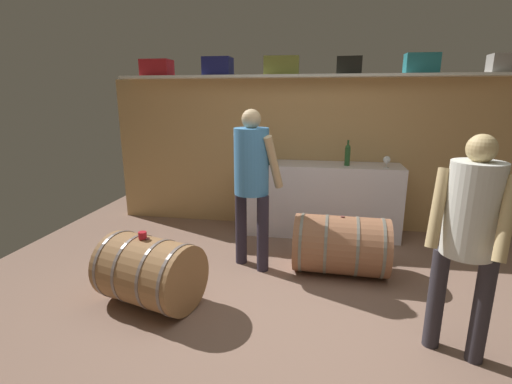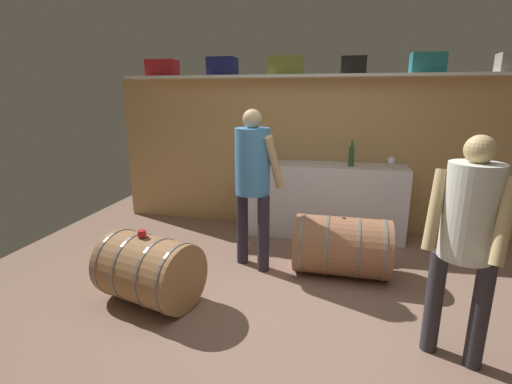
{
  "view_description": "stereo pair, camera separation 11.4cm",
  "coord_description": "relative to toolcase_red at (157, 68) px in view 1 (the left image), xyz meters",
  "views": [
    {
      "loc": [
        0.1,
        -2.61,
        1.73
      ],
      "look_at": [
        -0.46,
        0.64,
        0.88
      ],
      "focal_mm": 26.09,
      "sensor_mm": 36.0,
      "label": 1
    },
    {
      "loc": [
        0.21,
        -2.59,
        1.73
      ],
      "look_at": [
        -0.46,
        0.64,
        0.88
      ],
      "focal_mm": 26.09,
      "sensor_mm": 36.0,
      "label": 2
    }
  ],
  "objects": [
    {
      "name": "wine_bottle_green",
      "position": [
        2.47,
        -0.23,
        -1.04
      ],
      "size": [
        0.06,
        0.06,
        0.31
      ],
      "color": "#265329",
      "rests_on": "work_cabinet"
    },
    {
      "name": "wine_bottle_dark",
      "position": [
        1.53,
        -0.31,
        -1.03
      ],
      "size": [
        0.07,
        0.07,
        0.31
      ],
      "color": "black",
      "rests_on": "work_cabinet"
    },
    {
      "name": "wine_barrel_near",
      "position": [
        0.77,
        -2.13,
        -1.79
      ],
      "size": [
        0.93,
        0.79,
        0.6
      ],
      "rotation": [
        0.0,
        0.0,
        -0.3
      ],
      "color": "#9B6E44",
      "rests_on": "ground"
    },
    {
      "name": "wine_glass",
      "position": [
        2.92,
        -0.28,
        -1.08
      ],
      "size": [
        0.08,
        0.08,
        0.14
      ],
      "color": "white",
      "rests_on": "work_cabinet"
    },
    {
      "name": "work_cabinet",
      "position": [
        2.17,
        -0.17,
        -1.63
      ],
      "size": [
        1.95,
        0.52,
        0.91
      ],
      "primitive_type": "cube",
      "color": "silver",
      "rests_on": "ground"
    },
    {
      "name": "toolcase_olive",
      "position": [
        1.63,
        0.0,
        0.01
      ],
      "size": [
        0.43,
        0.24,
        0.22
      ],
      "primitive_type": "cube",
      "rotation": [
        0.0,
        0.0,
        0.04
      ],
      "color": "olive",
      "rests_on": "high_shelf_board"
    },
    {
      "name": "toolcase_black",
      "position": [
        2.44,
        0.0,
        -0.0
      ],
      "size": [
        0.31,
        0.29,
        0.2
      ],
      "primitive_type": "cube",
      "rotation": [
        0.0,
        0.0,
        -0.07
      ],
      "color": "black",
      "rests_on": "high_shelf_board"
    },
    {
      "name": "toolcase_navy",
      "position": [
        0.82,
        0.0,
        0.01
      ],
      "size": [
        0.35,
        0.29,
        0.22
      ],
      "primitive_type": "cube",
      "rotation": [
        0.0,
        0.0,
        -0.0
      ],
      "color": "navy",
      "rests_on": "high_shelf_board"
    },
    {
      "name": "toolcase_teal",
      "position": [
        3.26,
        0.0,
        0.01
      ],
      "size": [
        0.38,
        0.21,
        0.23
      ],
      "primitive_type": "cube",
      "rotation": [
        0.0,
        0.0,
        0.03
      ],
      "color": "#23737C",
      "rests_on": "high_shelf_board"
    },
    {
      "name": "winemaker_pouring",
      "position": [
        3.1,
        -2.37,
        -1.16
      ],
      "size": [
        0.5,
        0.45,
        1.51
      ],
      "rotation": [
        0.0,
        0.0,
        2.69
      ],
      "color": "#2F2B33",
      "rests_on": "ground"
    },
    {
      "name": "high_shelf_board",
      "position": [
        2.04,
        0.0,
        -0.12
      ],
      "size": [
        4.97,
        0.4,
        0.03
      ],
      "primitive_type": "cube",
      "color": "white",
      "rests_on": "back_wall_panel"
    },
    {
      "name": "toolcase_red",
      "position": [
        0.0,
        0.0,
        0.0
      ],
      "size": [
        0.38,
        0.27,
        0.21
      ],
      "primitive_type": "cube",
      "rotation": [
        0.0,
        0.0,
        0.01
      ],
      "color": "red",
      "rests_on": "high_shelf_board"
    },
    {
      "name": "wine_barrel_far",
      "position": [
        2.39,
        -1.26,
        -1.79
      ],
      "size": [
        0.93,
        0.62,
        0.6
      ],
      "rotation": [
        0.0,
        0.0,
        -0.04
      ],
      "color": "#9E6748",
      "rests_on": "ground"
    },
    {
      "name": "back_wall_panel",
      "position": [
        2.04,
        0.15,
        -1.11
      ],
      "size": [
        5.4,
        0.1,
        1.95
      ],
      "primitive_type": "cube",
      "color": "tan",
      "rests_on": "ground"
    },
    {
      "name": "toolcase_grey",
      "position": [
        4.12,
        0.0,
        -0.0
      ],
      "size": [
        0.29,
        0.25,
        0.21
      ],
      "primitive_type": "cube",
      "rotation": [
        0.0,
        0.0,
        -0.03
      ],
      "color": "gray",
      "rests_on": "high_shelf_board"
    },
    {
      "name": "ground_plane",
      "position": [
        2.04,
        -1.6,
        -2.09
      ],
      "size": [
        6.6,
        7.87,
        0.02
      ],
      "primitive_type": "cube",
      "color": "#8A6A5A"
    },
    {
      "name": "tasting_cup",
      "position": [
        0.73,
        -2.13,
        -1.46
      ],
      "size": [
        0.07,
        0.07,
        0.06
      ],
      "primitive_type": "cylinder",
      "color": "red",
      "rests_on": "wine_barrel_near"
    },
    {
      "name": "visitor_tasting",
      "position": [
        1.49,
        -1.26,
        -1.09
      ],
      "size": [
        0.54,
        0.48,
        1.61
      ],
      "rotation": [
        0.0,
        0.0,
        -0.52
      ],
      "color": "#2C2635",
      "rests_on": "ground"
    }
  ]
}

